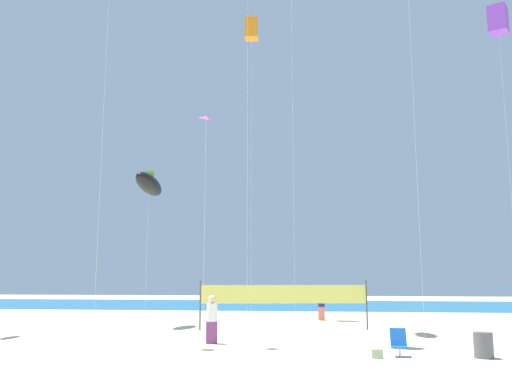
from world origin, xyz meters
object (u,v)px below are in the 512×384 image
Objects in this scene: beach_handbag at (377,354)px; kite_orange_box at (251,29)px; beachgoer_navy_shirt at (321,304)px; kite_violet_box at (498,20)px; trash_barrel at (483,345)px; volleyball_net at (284,296)px; beachgoer_white_shirt at (212,318)px; folding_beach_chair at (399,342)px; kite_black_inflatable at (149,184)px; kite_magenta_diamond at (206,122)px.

kite_orange_box is (-6.28, 16.31, 19.24)m from beach_handbag.
kite_violet_box reaches higher than beachgoer_navy_shirt.
kite_violet_box is (5.31, 12.34, 16.94)m from trash_barrel.
beachgoer_navy_shirt is 4.98× the size of beach_handbag.
beach_handbag is 23.13m from kite_violet_box.
volleyball_net is 0.45× the size of kite_violet_box.
beachgoer_white_shirt is 6.85m from beach_handbag.
beachgoer_navy_shirt is 12.86m from beachgoer_white_shirt.
beachgoer_navy_shirt is 0.09× the size of kite_orange_box.
volleyball_net is at bearing -162.92° from kite_violet_box.
folding_beach_chair is at bearing 34.41° from beach_handbag.
folding_beach_chair is (6.79, -2.61, -0.53)m from beachgoer_white_shirt.
beachgoer_white_shirt is 22.63m from kite_orange_box.
kite_black_inflatable is 0.46× the size of kite_violet_box.
kite_violet_box reaches higher than volleyball_net.
kite_orange_box is at bearing 150.84° from folding_beach_chair.
folding_beach_chair is 2.52× the size of beach_handbag.
beachgoer_white_shirt is 0.10× the size of kite_violet_box.
beachgoer_navy_shirt is at bearing 71.23° from kite_magenta_diamond.
kite_orange_box reaches higher than beach_handbag.
kite_orange_box is at bearing 109.82° from volleyball_net.
kite_violet_box is (12.33, 3.79, 15.71)m from volleyball_net.
kite_black_inflatable is 22.23m from kite_violet_box.
kite_orange_box is (-9.66, 15.87, 18.97)m from trash_barrel.
folding_beach_chair reaches higher than beach_handbag.
kite_black_inflatable is (-11.91, 9.70, 7.18)m from folding_beach_chair.
kite_magenta_diamond reaches higher than folding_beach_chair.
kite_violet_box is (8.68, 12.78, 17.20)m from beach_handbag.
volleyball_net is at bearing -9.17° from kite_black_inflatable.
trash_barrel is (9.42, -2.68, -0.59)m from beachgoer_white_shirt.
kite_magenta_diamond is (-2.58, -6.58, 7.09)m from volleyball_net.
kite_black_inflatable reaches higher than folding_beach_chair.
beachgoer_white_shirt reaches higher than beachgoer_navy_shirt.
kite_violet_box reaches higher than trash_barrel.
trash_barrel is at bearing -113.26° from kite_violet_box.
beach_handbag is 25.99m from kite_orange_box.
kite_violet_box is at bearing 43.06° from beachgoer_navy_shirt.
trash_barrel is at bearing -11.62° from kite_magenta_diamond.
beachgoer_navy_shirt is 2.18× the size of trash_barrel.
beach_handbag is (-0.75, -0.51, -0.32)m from folding_beach_chair.
kite_violet_box is at bearing 17.08° from volleyball_net.
trash_barrel is at bearing 35.25° from folding_beach_chair.
volleyball_net is 0.91× the size of kite_magenta_diamond.
beachgoer_navy_shirt is at bearing 74.12° from volleyball_net.
beachgoer_navy_shirt is 19.66m from kite_violet_box.
kite_magenta_diamond is (-4.37, -12.87, 7.79)m from beachgoer_navy_shirt.
folding_beach_chair is at bearing 178.39° from trash_barrel.
beachgoer_white_shirt is 5.27× the size of beach_handbag.
kite_magenta_diamond is 20.10m from kite_violet_box.
kite_violet_box is at bearing 66.74° from trash_barrel.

